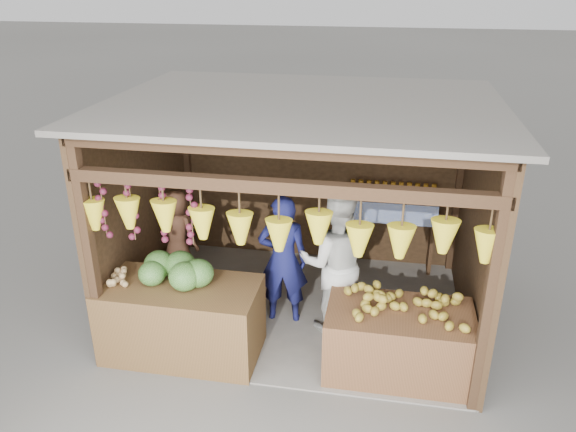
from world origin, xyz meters
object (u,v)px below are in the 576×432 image
object	(u,v)px
counter_right	(398,342)
woman_standing	(336,262)
counter_left	(182,320)
vendor_seated	(178,233)
man_standing	(283,260)

from	to	relation	value
counter_right	woman_standing	bearing A→B (deg)	137.14
counter_right	counter_left	bearing A→B (deg)	-177.76
counter_left	vendor_seated	size ratio (longest dim) A/B	1.47
counter_left	man_standing	distance (m)	1.35
counter_left	man_standing	size ratio (longest dim) A/B	1.04
counter_left	counter_right	bearing A→B (deg)	2.24
man_standing	vendor_seated	size ratio (longest dim) A/B	1.41
man_standing	woman_standing	distance (m)	0.64
counter_right	man_standing	world-z (taller)	man_standing
vendor_seated	counter_right	bearing A→B (deg)	-178.50
counter_right	woman_standing	distance (m)	1.14
counter_right	vendor_seated	xyz separation A→B (m)	(-2.84, 1.18, 0.48)
man_standing	vendor_seated	distance (m)	1.52
counter_left	counter_right	xyz separation A→B (m)	(2.35, 0.09, -0.06)
counter_left	counter_right	distance (m)	2.35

